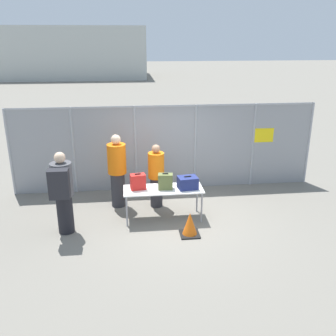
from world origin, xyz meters
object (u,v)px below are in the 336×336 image
utility_trailer (191,155)px  traveler_hooded (62,191)px  inspection_table (163,191)px  traffic_cone (190,225)px  security_worker_near (156,175)px  suitcase_red (138,182)px  suitcase_olive (165,181)px  suitcase_navy (188,183)px  security_worker_far (117,170)px

utility_trailer → traveler_hooded: bearing=-130.4°
inspection_table → traffic_cone: size_ratio=3.47×
inspection_table → security_worker_near: 0.74m
suitcase_red → suitcase_olive: (0.63, -0.06, 0.00)m
suitcase_navy → utility_trailer: size_ratio=0.11×
suitcase_olive → security_worker_near: size_ratio=0.24×
suitcase_red → traveler_hooded: traveler_hooded is taller
suitcase_olive → traffic_cone: suitcase_olive is taller
traveler_hooded → utility_trailer: bearing=46.0°
suitcase_red → traffic_cone: (1.07, -0.89, -0.70)m
suitcase_olive → security_worker_far: 1.40m
suitcase_red → security_worker_near: (0.47, 0.67, -0.10)m
traffic_cone → utility_trailer: bearing=80.0°
suitcase_navy → traffic_cone: 1.04m
inspection_table → suitcase_navy: 0.60m
inspection_table → traffic_cone: (0.49, -0.84, -0.45)m
suitcase_olive → security_worker_far: (-1.11, 0.86, 0.02)m
suitcase_navy → security_worker_near: size_ratio=0.30×
suitcase_red → suitcase_navy: size_ratio=0.80×
security_worker_far → suitcase_red: bearing=110.2°
suitcase_olive → security_worker_near: security_worker_near is taller
inspection_table → suitcase_red: size_ratio=4.80×
security_worker_near → traveler_hooded: bearing=19.9°
inspection_table → security_worker_near: security_worker_near is taller
inspection_table → traveler_hooded: 2.26m
security_worker_far → traffic_cone: (1.55, -1.69, -0.72)m
inspection_table → utility_trailer: size_ratio=0.43×
security_worker_near → traffic_cone: size_ratio=3.07×
suitcase_navy → inspection_table: bearing=176.2°
inspection_table → traveler_hooded: (-2.19, -0.46, 0.31)m
utility_trailer → suitcase_navy: bearing=-101.0°
suitcase_olive → suitcase_navy: 0.52m
suitcase_red → utility_trailer: 4.05m
suitcase_olive → security_worker_far: security_worker_far is taller
suitcase_navy → traveler_hooded: size_ratio=0.26×
suitcase_red → suitcase_navy: suitcase_red is taller
suitcase_red → traffic_cone: 1.55m
traveler_hooded → security_worker_near: (2.09, 1.18, -0.17)m
inspection_table → suitcase_navy: (0.56, -0.04, 0.20)m
traveler_hooded → traffic_cone: (2.68, -0.38, -0.77)m
utility_trailer → traffic_cone: utility_trailer is taller
suitcase_navy → suitcase_red: bearing=175.9°
traveler_hooded → utility_trailer: (3.46, 4.07, -0.60)m
traveler_hooded → utility_trailer: size_ratio=0.43×
inspection_table → suitcase_red: bearing=175.6°
utility_trailer → inspection_table: bearing=-109.4°
suitcase_red → traveler_hooded: size_ratio=0.21×
inspection_table → security_worker_near: (-0.10, 0.72, 0.14)m
traveler_hooded → security_worker_far: (1.13, 1.31, -0.05)m
security_worker_near → traffic_cone: bearing=101.3°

